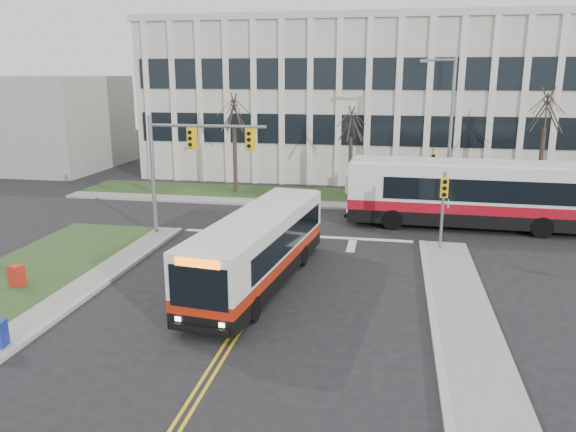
% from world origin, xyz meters
% --- Properties ---
extents(ground, '(120.00, 120.00, 0.00)m').
position_xyz_m(ground, '(0.00, 0.00, 0.00)').
color(ground, black).
rests_on(ground, ground).
extents(sidewalk_west, '(1.20, 26.00, 0.14)m').
position_xyz_m(sidewalk_west, '(-7.00, -5.00, 0.07)').
color(sidewalk_west, '#9E9B93').
rests_on(sidewalk_west, ground).
extents(sidewalk_east, '(2.00, 26.00, 0.14)m').
position_xyz_m(sidewalk_east, '(7.50, -5.00, 0.07)').
color(sidewalk_east, '#9E9B93').
rests_on(sidewalk_east, ground).
extents(sidewalk_cross, '(44.00, 1.60, 0.14)m').
position_xyz_m(sidewalk_cross, '(5.00, 15.20, 0.07)').
color(sidewalk_cross, '#9E9B93').
rests_on(sidewalk_cross, ground).
extents(building_lawn, '(44.00, 5.00, 0.12)m').
position_xyz_m(building_lawn, '(5.00, 18.00, 0.06)').
color(building_lawn, '#2A491F').
rests_on(building_lawn, ground).
extents(office_building, '(40.00, 16.00, 12.00)m').
position_xyz_m(office_building, '(5.00, 30.00, 6.00)').
color(office_building, beige).
rests_on(office_building, ground).
extents(building_annex, '(12.00, 12.00, 8.00)m').
position_xyz_m(building_annex, '(-26.00, 26.00, 4.00)').
color(building_annex, '#9E9B93').
rests_on(building_annex, ground).
extents(mast_arm_signal, '(6.11, 0.38, 6.20)m').
position_xyz_m(mast_arm_signal, '(-5.62, 7.16, 4.26)').
color(mast_arm_signal, slate).
rests_on(mast_arm_signal, ground).
extents(signal_pole_near, '(0.34, 0.39, 3.80)m').
position_xyz_m(signal_pole_near, '(7.20, 6.90, 2.50)').
color(signal_pole_near, slate).
rests_on(signal_pole_near, ground).
extents(signal_pole_far, '(0.34, 0.39, 3.80)m').
position_xyz_m(signal_pole_far, '(7.20, 15.40, 2.50)').
color(signal_pole_far, slate).
rests_on(signal_pole_far, ground).
extents(streetlight, '(2.15, 0.25, 9.20)m').
position_xyz_m(streetlight, '(8.03, 16.20, 5.19)').
color(streetlight, slate).
rests_on(streetlight, ground).
extents(directory_sign, '(1.50, 0.12, 2.00)m').
position_xyz_m(directory_sign, '(2.50, 17.50, 1.17)').
color(directory_sign, slate).
rests_on(directory_sign, ground).
extents(tree_left, '(1.80, 1.80, 7.70)m').
position_xyz_m(tree_left, '(-6.00, 18.00, 5.51)').
color(tree_left, '#42352B').
rests_on(tree_left, ground).
extents(tree_mid, '(1.80, 1.80, 6.82)m').
position_xyz_m(tree_mid, '(2.00, 18.20, 4.88)').
color(tree_mid, '#42352B').
rests_on(tree_mid, ground).
extents(tree_right, '(1.80, 1.80, 8.25)m').
position_xyz_m(tree_right, '(14.00, 18.00, 5.91)').
color(tree_right, '#42352B').
rests_on(tree_right, ground).
extents(bus_main, '(3.57, 10.83, 2.83)m').
position_xyz_m(bus_main, '(-0.27, 1.16, 1.42)').
color(bus_main, silver).
rests_on(bus_main, ground).
extents(bus_cross, '(13.41, 3.22, 3.56)m').
position_xyz_m(bus_cross, '(9.19, 11.57, 1.78)').
color(bus_cross, silver).
rests_on(bus_cross, ground).
extents(newspaper_box_red, '(0.61, 0.57, 0.95)m').
position_xyz_m(newspaper_box_red, '(-9.50, -1.09, 0.47)').
color(newspaper_box_red, '#B02216').
rests_on(newspaper_box_red, ground).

